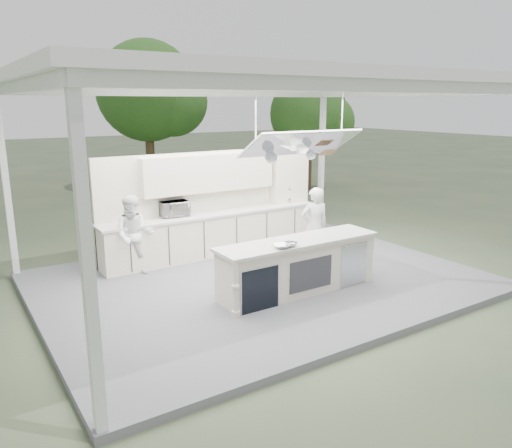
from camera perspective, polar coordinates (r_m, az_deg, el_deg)
ground at (r=9.69m, az=0.56°, el=-6.90°), size 90.00×90.00×0.00m
stage_deck at (r=9.67m, az=0.56°, el=-6.56°), size 8.00×6.00×0.12m
tent at (r=9.06m, az=0.67°, el=15.62°), size 8.20×6.20×3.86m
demo_island at (r=8.89m, az=4.78°, el=-4.80°), size 3.10×0.79×0.95m
back_counter at (r=11.06m, az=-4.87°, el=-1.05°), size 5.08×0.72×0.95m
back_wall_unit at (r=11.25m, az=-3.49°, el=4.31°), size 5.05×0.48×2.25m
tree_cluster at (r=17.99m, az=-17.76°, el=12.72°), size 19.55×9.40×5.85m
head_chef at (r=10.32m, az=6.68°, el=-0.27°), size 0.67×0.53×1.63m
sous_chef at (r=9.94m, az=-13.75°, el=-1.25°), size 0.94×0.86×1.58m
toaster_oven at (r=10.64m, az=-9.36°, el=1.73°), size 0.61×0.43×0.33m
bowl_large at (r=8.24m, az=2.90°, el=-2.55°), size 0.32×0.32×0.07m
bowl_small at (r=8.36m, az=4.00°, el=-2.33°), size 0.27×0.27×0.07m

